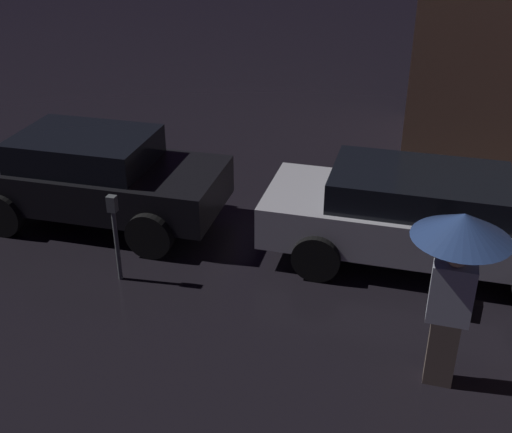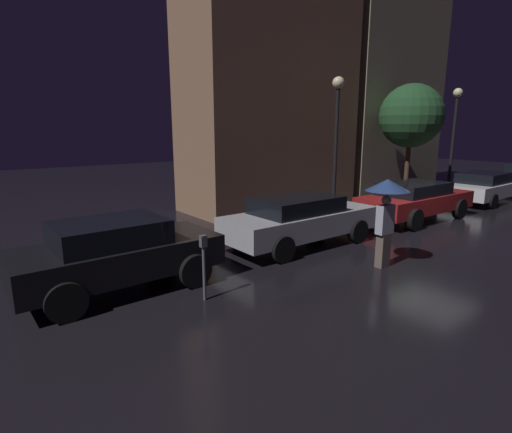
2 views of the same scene
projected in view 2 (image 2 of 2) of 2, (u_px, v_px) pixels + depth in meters
name	position (u px, v px, depth m)	size (l,w,h in m)	color
ground_plane	(435.00, 231.00, 12.55)	(60.00, 60.00, 0.00)	black
building_facade_left	(270.00, 68.00, 15.55)	(7.13, 3.00, 10.92)	#8C664C
building_facade_right	(383.00, 84.00, 19.92)	(6.47, 3.00, 10.69)	gray
parked_car_black	(117.00, 253.00, 7.90)	(3.94, 1.91, 1.43)	black
parked_car_silver	(300.00, 219.00, 10.94)	(4.57, 1.89, 1.36)	#B7B7BF
parked_car_red	(415.00, 199.00, 13.95)	(4.72, 1.95, 1.34)	maroon
parked_car_white	(485.00, 186.00, 17.38)	(4.46, 2.00, 1.31)	silver
pedestrian_with_umbrella	(387.00, 200.00, 9.00)	(0.98, 0.98, 2.06)	#66564C
parking_meter	(204.00, 260.00, 7.37)	(0.12, 0.10, 1.26)	#4C5154
street_lamp_near	(337.00, 119.00, 14.81)	(0.44, 0.44, 5.02)	black
street_lamp_far	(455.00, 122.00, 19.05)	(0.43, 0.43, 5.02)	black
street_tree	(411.00, 116.00, 16.82)	(2.65, 2.65, 5.01)	#473323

